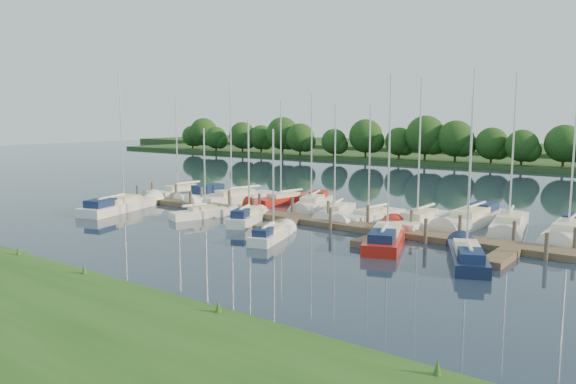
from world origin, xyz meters
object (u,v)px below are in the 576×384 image
Objects in this scene: sailboat_n_5 at (335,213)px; dock at (295,220)px; sailboat_s_2 at (248,218)px; motorboat at (206,196)px; sailboat_n_0 at (180,194)px.

dock is at bearing 60.97° from sailboat_n_5.
sailboat_s_2 reaches higher than dock.
motorboat is 0.68× the size of sailboat_n_5.
sailboat_n_0 is at bearing 133.66° from sailboat_s_2.
sailboat_n_5 reaches higher than dock.
sailboat_n_5 reaches higher than sailboat_s_2.
dock is at bearing 169.66° from motorboat.
sailboat_n_5 is (0.94, 4.27, 0.07)m from dock.
motorboat reaches higher than dock.
sailboat_s_2 is at bearing 161.80° from sailboat_n_0.
sailboat_s_2 is (10.93, -6.48, -0.03)m from motorboat.
sailboat_n_0 reaches higher than sailboat_s_2.
sailboat_s_2 is at bearing 156.19° from motorboat.
sailboat_n_0 is 1.61× the size of motorboat.
sailboat_n_5 is at bearing 77.62° from dock.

